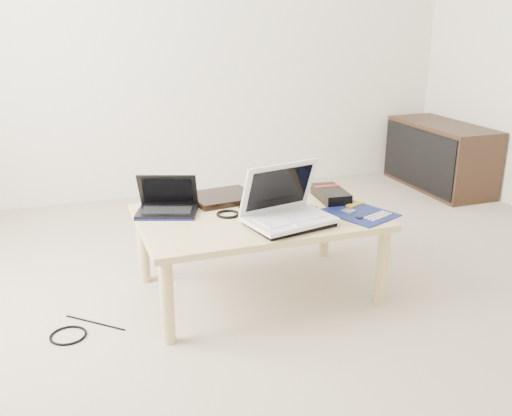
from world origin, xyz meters
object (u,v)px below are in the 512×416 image
object	(u,v)px
netbook	(167,205)
white_laptop	(286,208)
coffee_table	(258,224)
gpu_box	(331,194)
media_cabinet	(439,156)

from	to	relation	value
netbook	white_laptop	xyz separation A→B (m)	(0.47, -0.33, 0.03)
coffee_table	white_laptop	bearing A→B (deg)	-64.93
white_laptop	gpu_box	size ratio (longest dim) A/B	1.56
media_cabinet	gpu_box	bearing A→B (deg)	-143.69
coffee_table	gpu_box	distance (m)	0.44
coffee_table	media_cabinet	distance (m)	2.25
white_laptop	gpu_box	xyz separation A→B (m)	(0.35, 0.24, -0.05)
coffee_table	white_laptop	world-z (taller)	white_laptop
coffee_table	gpu_box	world-z (taller)	gpu_box
netbook	white_laptop	bearing A→B (deg)	-35.07
media_cabinet	netbook	distance (m)	2.52
white_laptop	media_cabinet	bearing A→B (deg)	36.11
coffee_table	media_cabinet	world-z (taller)	media_cabinet
coffee_table	gpu_box	bearing A→B (deg)	11.82
coffee_table	netbook	distance (m)	0.44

